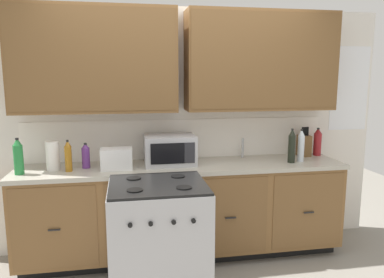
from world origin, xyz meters
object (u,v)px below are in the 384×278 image
Objects in this scene: paper_towel_roll at (53,156)px; bottle_green at (18,157)px; stove_range at (159,240)px; bottle_dark at (292,146)px; bottle_red at (317,142)px; toaster at (117,159)px; bottle_violet at (86,156)px; bottle_clear at (301,146)px; microwave at (170,150)px; knife_block at (304,145)px; bottle_amber at (68,156)px.

bottle_green reaches higher than paper_towel_roll.
bottle_dark is (1.35, 0.53, 0.62)m from stove_range.
bottle_red is 0.50m from bottle_dark.
bottle_green reaches higher than bottle_red.
bottle_red is (2.09, 0.23, 0.05)m from toaster.
bottle_violet is (-0.28, 0.09, 0.02)m from toaster.
bottle_clear is at bearing -2.62° from bottle_violet.
bottle_clear is 0.12m from bottle_dark.
microwave is 1.55× the size of knife_block.
knife_block is 2.22m from bottle_violet.
knife_block is at bearing 5.57° from bottle_green.
bottle_amber is (-2.35, -0.24, 0.02)m from knife_block.
bottle_dark is (2.23, -0.11, 0.03)m from paper_towel_roll.
bottle_clear is at bearing -0.06° from toaster.
toaster is 0.29m from bottle_violet.
knife_block is at bearing 3.43° from bottle_violet.
paper_towel_roll is 0.78× the size of bottle_dark.
bottle_dark is (1.18, -0.15, 0.02)m from microwave.
bottle_green is at bearing -173.30° from microwave.
toaster is at bearing -167.39° from microwave.
bottle_red reaches higher than microwave.
bottle_red is at bearing 2.31° from knife_block.
toaster is at bearing -7.10° from paper_towel_roll.
microwave is at bearing 172.88° from bottle_dark.
microwave is 1.85× the size of paper_towel_roll.
bottle_amber reaches higher than microwave.
microwave reaches higher than paper_towel_roll.
bottle_dark reaches higher than bottle_clear.
microwave is 1.30m from bottle_clear.
bottle_green is at bearing -165.88° from bottle_violet.
knife_block is at bearing -177.69° from bottle_red.
paper_towel_roll is 0.28m from bottle_violet.
bottle_violet is (-0.60, 0.66, 0.57)m from stove_range.
microwave is 1.71× the size of toaster.
bottle_clear is at bearing 21.07° from stove_range.
bottle_dark is at bearing -7.12° from microwave.
bottle_clear reaches higher than knife_block.
bottle_red is at bearing 24.28° from stove_range.
paper_towel_roll is 2.66m from bottle_red.
paper_towel_roll is at bearing -176.44° from knife_block.
stove_range is at bearing -24.61° from bottle_green.
stove_range is 3.65× the size of paper_towel_roll.
bottle_red reaches higher than bottle_amber.
bottle_red is 1.05× the size of bottle_amber.
bottle_dark is (2.09, -0.02, 0.03)m from bottle_amber.
stove_range is at bearing -35.75° from paper_towel_roll.
bottle_violet is at bearing 14.12° from bottle_green.
stove_range is at bearing -47.62° from bottle_violet.
bottle_green is at bearing -179.09° from bottle_clear.
bottle_amber reaches higher than stove_range.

